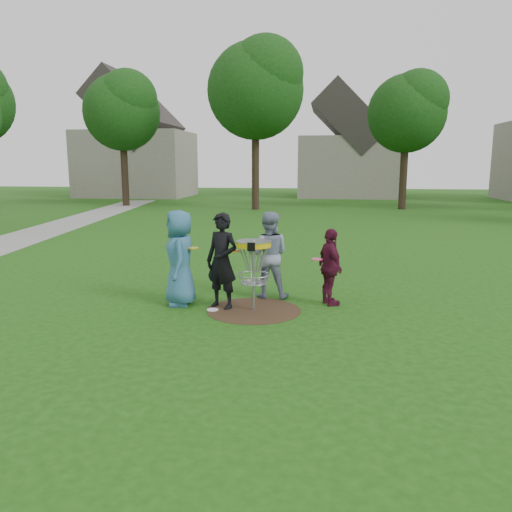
# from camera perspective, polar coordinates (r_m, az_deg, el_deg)

# --- Properties ---
(ground) EXTENTS (100.00, 100.00, 0.00)m
(ground) POSITION_cam_1_polar(r_m,az_deg,el_deg) (9.55, -0.25, -6.23)
(ground) COLOR #19470F
(ground) RESTS_ON ground
(dirt_patch) EXTENTS (1.80, 1.80, 0.01)m
(dirt_patch) POSITION_cam_1_polar(r_m,az_deg,el_deg) (9.55, -0.25, -6.21)
(dirt_patch) COLOR #47331E
(dirt_patch) RESTS_ON ground
(concrete_path) EXTENTS (7.75, 39.92, 0.02)m
(concrete_path) POSITION_cam_1_polar(r_m,az_deg,el_deg) (20.65, -25.35, 1.82)
(concrete_path) COLOR #9E9E99
(concrete_path) RESTS_ON ground
(player_blue) EXTENTS (0.85, 1.05, 1.88)m
(player_blue) POSITION_cam_1_polar(r_m,az_deg,el_deg) (9.84, -8.70, -0.23)
(player_blue) COLOR #316689
(player_blue) RESTS_ON ground
(player_black) EXTENTS (0.79, 0.67, 1.85)m
(player_black) POSITION_cam_1_polar(r_m,az_deg,el_deg) (9.54, -3.91, -0.56)
(player_black) COLOR black
(player_black) RESTS_ON ground
(player_grey) EXTENTS (0.88, 0.69, 1.80)m
(player_grey) POSITION_cam_1_polar(r_m,az_deg,el_deg) (10.31, 1.42, 0.14)
(player_grey) COLOR #7F8AA3
(player_grey) RESTS_ON ground
(player_maroon) EXTENTS (0.71, 0.96, 1.52)m
(player_maroon) POSITION_cam_1_polar(r_m,az_deg,el_deg) (9.86, 8.48, -1.26)
(player_maroon) COLOR #501229
(player_maroon) RESTS_ON ground
(disc_on_grass) EXTENTS (0.22, 0.22, 0.02)m
(disc_on_grass) POSITION_cam_1_polar(r_m,az_deg,el_deg) (9.59, -4.98, -6.15)
(disc_on_grass) COLOR white
(disc_on_grass) RESTS_ON ground
(disc_golf_basket) EXTENTS (0.66, 0.67, 1.38)m
(disc_golf_basket) POSITION_cam_1_polar(r_m,az_deg,el_deg) (9.31, -0.26, -0.21)
(disc_golf_basket) COLOR #9EA0A5
(disc_golf_basket) RESTS_ON ground
(held_discs) EXTENTS (2.60, 0.90, 0.24)m
(held_discs) POSITION_cam_1_polar(r_m,az_deg,el_deg) (9.67, -0.36, 0.54)
(held_discs) COLOR gold
(held_discs) RESTS_ON ground
(tree_row) EXTENTS (51.20, 17.42, 9.90)m
(tree_row) POSITION_cam_1_polar(r_m,az_deg,el_deg) (29.94, 6.54, 17.01)
(tree_row) COLOR #38281C
(tree_row) RESTS_ON ground
(house_row) EXTENTS (44.50, 10.65, 11.62)m
(house_row) POSITION_cam_1_polar(r_m,az_deg,el_deg) (42.29, 12.96, 12.06)
(house_row) COLOR gray
(house_row) RESTS_ON ground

